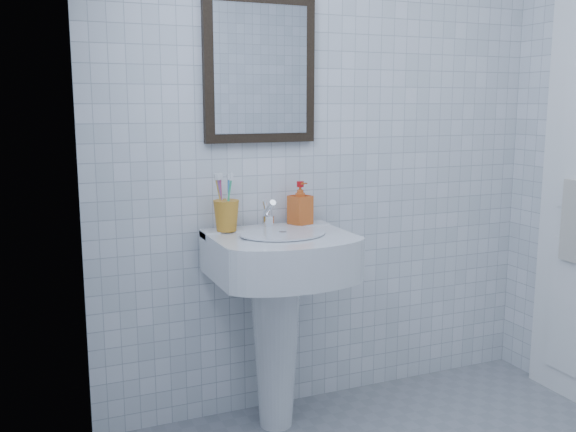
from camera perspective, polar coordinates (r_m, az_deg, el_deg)
name	(u,v)px	position (r m, az deg, el deg)	size (l,w,h in m)	color
wall_back	(327,138)	(2.96, 3.51, 6.91)	(2.20, 0.02, 2.50)	white
wall_left	(124,175)	(1.47, -14.36, 3.57)	(0.02, 2.40, 2.50)	white
washbasin	(278,297)	(2.75, -0.93, -7.22)	(0.58, 0.42, 0.89)	white
faucet	(268,216)	(2.77, -1.76, 0.00)	(0.05, 0.11, 0.13)	white
toothbrush_cup	(226,216)	(2.70, -5.50, 0.04)	(0.11, 0.11, 0.13)	orange
soap_dispenser	(300,203)	(2.84, 1.09, 1.16)	(0.09, 0.09, 0.19)	#E94D16
wall_mirror	(260,70)	(2.81, -2.50, 12.87)	(0.50, 0.04, 0.62)	black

